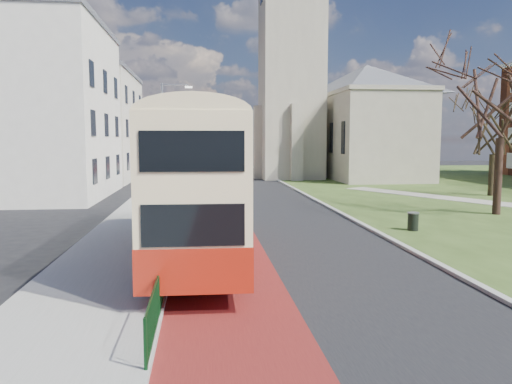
{
  "coord_description": "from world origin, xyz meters",
  "views": [
    {
      "loc": [
        -1.9,
        -16.86,
        4.3
      ],
      "look_at": [
        0.49,
        4.92,
        2.0
      ],
      "focal_mm": 35.0,
      "sensor_mm": 36.0,
      "label": 1
    }
  ],
  "objects": [
    {
      "name": "winter_tree_near",
      "position": [
        14.9,
        9.76,
        7.81
      ],
      "size": [
        9.44,
        9.44,
        11.21
      ],
      "rotation": [
        0.0,
        0.0,
        0.28
      ],
      "color": "black",
      "rests_on": "grass_green"
    },
    {
      "name": "kerb_east",
      "position": [
        6.1,
        22.0,
        0.07
      ],
      "size": [
        0.25,
        80.0,
        0.13
      ],
      "primitive_type": "cube",
      "color": "#999993",
      "rests_on": "ground"
    },
    {
      "name": "winter_tree_far",
      "position": [
        20.14,
        18.93,
        5.68
      ],
      "size": [
        6.16,
        6.16,
        8.15
      ],
      "rotation": [
        0.0,
        0.0,
        0.12
      ],
      "color": "black",
      "rests_on": "grass_green"
    },
    {
      "name": "kerb_west",
      "position": [
        -3.0,
        20.0,
        0.07
      ],
      "size": [
        0.25,
        120.0,
        0.13
      ],
      "primitive_type": "cube",
      "color": "#999993",
      "rests_on": "ground"
    },
    {
      "name": "bus_lane",
      "position": [
        -1.2,
        20.0,
        0.01
      ],
      "size": [
        3.4,
        120.0,
        0.01
      ],
      "primitive_type": "cube",
      "color": "#591414",
      "rests_on": "ground"
    },
    {
      "name": "litter_bin",
      "position": [
        8.0,
        5.4,
        0.47
      ],
      "size": [
        0.61,
        0.61,
        0.86
      ],
      "rotation": [
        0.0,
        0.0,
        -0.14
      ],
      "color": "black",
      "rests_on": "grass_green"
    },
    {
      "name": "ground",
      "position": [
        0.0,
        0.0,
        0.0
      ],
      "size": [
        160.0,
        160.0,
        0.0
      ],
      "primitive_type": "plane",
      "color": "black",
      "rests_on": "ground"
    },
    {
      "name": "streetlamp",
      "position": [
        -4.35,
        18.0,
        4.59
      ],
      "size": [
        2.13,
        0.18,
        8.0
      ],
      "color": "gray",
      "rests_on": "pavement_west"
    },
    {
      "name": "gothic_church",
      "position": [
        12.56,
        38.0,
        13.13
      ],
      "size": [
        16.38,
        18.0,
        40.0
      ],
      "color": "gray",
      "rests_on": "ground"
    },
    {
      "name": "bus",
      "position": [
        -1.99,
        1.11,
        2.97
      ],
      "size": [
        3.15,
        12.49,
        5.2
      ],
      "rotation": [
        0.0,
        0.0,
        -0.02
      ],
      "color": "#A21D0E",
      "rests_on": "ground"
    },
    {
      "name": "pavement_west",
      "position": [
        -5.0,
        20.0,
        0.06
      ],
      "size": [
        4.0,
        120.0,
        0.12
      ],
      "primitive_type": "cube",
      "color": "gray",
      "rests_on": "ground"
    },
    {
      "name": "pedestrian_railing",
      "position": [
        -2.95,
        4.0,
        0.55
      ],
      "size": [
        0.07,
        24.0,
        1.12
      ],
      "color": "#0C3616",
      "rests_on": "ground"
    },
    {
      "name": "street_block_far",
      "position": [
        -14.0,
        38.0,
        5.76
      ],
      "size": [
        10.3,
        16.3,
        11.5
      ],
      "color": "beige",
      "rests_on": "ground"
    },
    {
      "name": "road_carriageway",
      "position": [
        1.5,
        20.0,
        0.01
      ],
      "size": [
        9.0,
        120.0,
        0.01
      ],
      "primitive_type": "cube",
      "color": "black",
      "rests_on": "ground"
    },
    {
      "name": "street_block_near",
      "position": [
        -14.0,
        22.0,
        6.51
      ],
      "size": [
        10.3,
        14.3,
        13.0
      ],
      "color": "silver",
      "rests_on": "ground"
    }
  ]
}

